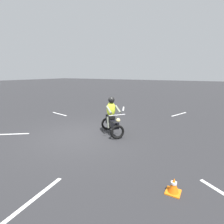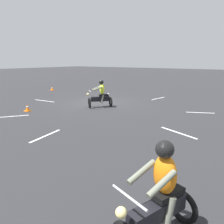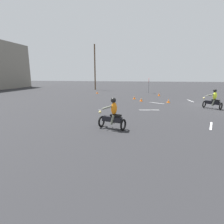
# 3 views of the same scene
# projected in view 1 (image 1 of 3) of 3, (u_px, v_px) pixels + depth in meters

# --- Properties ---
(ground_plane) EXTENTS (120.00, 120.00, 0.00)m
(ground_plane) POSITION_uv_depth(u_px,v_px,m) (79.00, 136.00, 7.50)
(ground_plane) COLOR #28282B
(motorcycle_rider_foreground) EXTENTS (1.36, 1.46, 1.66)m
(motorcycle_rider_foreground) POSITION_uv_depth(u_px,v_px,m) (112.00, 118.00, 7.64)
(motorcycle_rider_foreground) COLOR black
(motorcycle_rider_foreground) RESTS_ON ground
(traffic_cone_far_center) EXTENTS (0.32, 0.32, 0.37)m
(traffic_cone_far_center) POSITION_uv_depth(u_px,v_px,m) (174.00, 186.00, 3.92)
(traffic_cone_far_center) COLOR orange
(traffic_cone_far_center) RESTS_ON ground
(lane_stripe_e) EXTENTS (1.84, 0.27, 0.01)m
(lane_stripe_e) POSITION_uv_depth(u_px,v_px,m) (30.00, 202.00, 3.67)
(lane_stripe_e) COLOR silver
(lane_stripe_e) RESTS_ON ground
(lane_stripe_w) EXTENTS (1.66, 0.71, 0.01)m
(lane_stripe_w) POSITION_uv_depth(u_px,v_px,m) (179.00, 114.00, 11.43)
(lane_stripe_w) COLOR silver
(lane_stripe_w) RESTS_ON ground
(lane_stripe_sw) EXTENTS (1.38, 0.71, 0.01)m
(lane_stripe_sw) POSITION_uv_depth(u_px,v_px,m) (123.00, 109.00, 13.25)
(lane_stripe_sw) COLOR silver
(lane_stripe_sw) RESTS_ON ground
(lane_stripe_s) EXTENTS (0.39, 1.57, 0.01)m
(lane_stripe_s) POSITION_uv_depth(u_px,v_px,m) (59.00, 114.00, 11.52)
(lane_stripe_s) COLOR silver
(lane_stripe_s) RESTS_ON ground
(lane_stripe_se) EXTENTS (1.23, 1.65, 0.01)m
(lane_stripe_se) POSITION_uv_depth(u_px,v_px,m) (6.00, 134.00, 7.71)
(lane_stripe_se) COLOR silver
(lane_stripe_se) RESTS_ON ground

